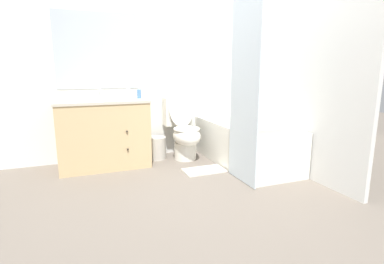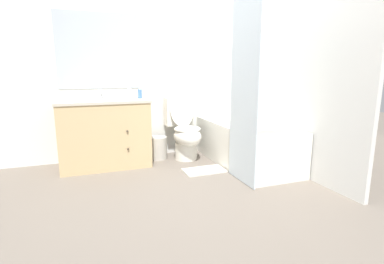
# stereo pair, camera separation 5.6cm
# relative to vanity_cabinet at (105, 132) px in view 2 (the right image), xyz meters

# --- Properties ---
(ground_plane) EXTENTS (14.00, 14.00, 0.00)m
(ground_plane) POSITION_rel_vanity_cabinet_xyz_m (0.75, -1.47, -0.42)
(ground_plane) COLOR #6B6056
(wall_back) EXTENTS (8.00, 0.06, 2.50)m
(wall_back) POSITION_rel_vanity_cabinet_xyz_m (0.74, 0.31, 0.83)
(wall_back) COLOR silver
(wall_back) RESTS_ON ground_plane
(wall_right) EXTENTS (0.05, 2.76, 2.50)m
(wall_right) POSITION_rel_vanity_cabinet_xyz_m (2.06, -0.59, 0.83)
(wall_right) COLOR silver
(wall_right) RESTS_ON ground_plane
(vanity_cabinet) EXTENTS (1.07, 0.61, 0.82)m
(vanity_cabinet) POSITION_rel_vanity_cabinet_xyz_m (0.00, 0.00, 0.00)
(vanity_cabinet) COLOR tan
(vanity_cabinet) RESTS_ON ground_plane
(sink_faucet) EXTENTS (0.14, 0.12, 0.12)m
(sink_faucet) POSITION_rel_vanity_cabinet_xyz_m (-0.00, 0.21, 0.44)
(sink_faucet) COLOR silver
(sink_faucet) RESTS_ON vanity_cabinet
(toilet) EXTENTS (0.40, 0.66, 0.86)m
(toilet) POSITION_rel_vanity_cabinet_xyz_m (1.03, -0.04, -0.04)
(toilet) COLOR silver
(toilet) RESTS_ON ground_plane
(bathtub) EXTENTS (0.70, 1.60, 0.51)m
(bathtub) POSITION_rel_vanity_cabinet_xyz_m (1.67, -0.51, -0.16)
(bathtub) COLOR silver
(bathtub) RESTS_ON ground_plane
(shower_curtain) EXTENTS (0.01, 0.54, 2.02)m
(shower_curtain) POSITION_rel_vanity_cabinet_xyz_m (1.31, -1.07, 0.59)
(shower_curtain) COLOR silver
(shower_curtain) RESTS_ON ground_plane
(wastebasket) EXTENTS (0.26, 0.26, 0.30)m
(wastebasket) POSITION_rel_vanity_cabinet_xyz_m (0.67, 0.07, -0.27)
(wastebasket) COLOR #B7B2A8
(wastebasket) RESTS_ON ground_plane
(tissue_box) EXTENTS (0.12, 0.14, 0.12)m
(tissue_box) POSITION_rel_vanity_cabinet_xyz_m (0.34, 0.11, 0.45)
(tissue_box) COLOR white
(tissue_box) RESTS_ON vanity_cabinet
(soap_dispenser) EXTENTS (0.05, 0.05, 0.14)m
(soap_dispenser) POSITION_rel_vanity_cabinet_xyz_m (0.46, 0.02, 0.46)
(soap_dispenser) COLOR #4C7AB2
(soap_dispenser) RESTS_ON vanity_cabinet
(hand_towel_folded) EXTENTS (0.21, 0.16, 0.09)m
(hand_towel_folded) POSITION_rel_vanity_cabinet_xyz_m (-0.39, -0.13, 0.45)
(hand_towel_folded) COLOR white
(hand_towel_folded) RESTS_ON vanity_cabinet
(bath_towel_folded) EXTENTS (0.33, 0.24, 0.06)m
(bath_towel_folded) POSITION_rel_vanity_cabinet_xyz_m (1.55, -1.13, 0.12)
(bath_towel_folded) COLOR beige
(bath_towel_folded) RESTS_ON bathtub
(bath_mat) EXTENTS (0.48, 0.28, 0.02)m
(bath_mat) POSITION_rel_vanity_cabinet_xyz_m (1.07, -0.64, -0.41)
(bath_mat) COLOR silver
(bath_mat) RESTS_ON ground_plane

